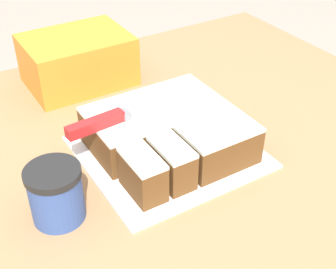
% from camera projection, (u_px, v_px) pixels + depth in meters
% --- Properties ---
extents(cake_board, '(0.33, 0.32, 0.01)m').
position_uv_depth(cake_board, '(168.00, 152.00, 0.96)').
color(cake_board, silver).
rests_on(cake_board, countertop).
extents(cake, '(0.28, 0.26, 0.08)m').
position_uv_depth(cake, '(169.00, 133.00, 0.94)').
color(cake, brown).
rests_on(cake, cake_board).
extents(knife, '(0.31, 0.05, 0.02)m').
position_uv_depth(knife, '(112.00, 119.00, 0.89)').
color(knife, silver).
rests_on(knife, cake).
extents(coffee_cup, '(0.09, 0.09, 0.10)m').
position_uv_depth(coffee_cup, '(56.00, 194.00, 0.78)').
color(coffee_cup, '#334C8C').
rests_on(coffee_cup, countertop).
extents(storage_box, '(0.25, 0.19, 0.12)m').
position_uv_depth(storage_box, '(78.00, 60.00, 1.17)').
color(storage_box, orange).
rests_on(storage_box, countertop).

